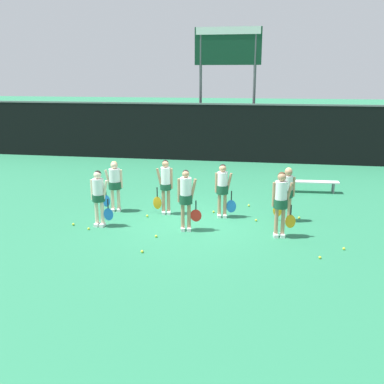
# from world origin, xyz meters

# --- Properties ---
(ground_plane) EXTENTS (140.00, 140.00, 0.00)m
(ground_plane) POSITION_xyz_m (0.00, 0.00, 0.00)
(ground_plane) COLOR #26724C
(fence_windscreen) EXTENTS (60.00, 0.08, 2.86)m
(fence_windscreen) POSITION_xyz_m (0.00, 9.69, 1.44)
(fence_windscreen) COLOR black
(fence_windscreen) RESTS_ON ground_plane
(scoreboard) EXTENTS (3.30, 0.15, 6.44)m
(scoreboard) POSITION_xyz_m (-0.05, 10.77, 4.97)
(scoreboard) COLOR #515156
(scoreboard) RESTS_ON ground_plane
(bench_courtside) EXTENTS (2.16, 0.48, 0.42)m
(bench_courtside) POSITION_xyz_m (3.65, 4.20, 0.37)
(bench_courtside) COLOR silver
(bench_courtside) RESTS_ON ground_plane
(player_0) EXTENTS (0.64, 0.36, 1.62)m
(player_0) POSITION_xyz_m (-2.52, -0.73, 0.96)
(player_0) COLOR beige
(player_0) RESTS_ON ground_plane
(player_1) EXTENTS (0.66, 0.36, 1.72)m
(player_1) POSITION_xyz_m (-0.03, -0.66, 1.01)
(player_1) COLOR tan
(player_1) RESTS_ON ground_plane
(player_2) EXTENTS (0.64, 0.37, 1.77)m
(player_2) POSITION_xyz_m (2.52, -0.73, 1.06)
(player_2) COLOR tan
(player_2) RESTS_ON ground_plane
(player_3) EXTENTS (0.66, 0.40, 1.61)m
(player_3) POSITION_xyz_m (-2.57, 0.75, 0.96)
(player_3) COLOR beige
(player_3) RESTS_ON ground_plane
(player_4) EXTENTS (0.60, 0.34, 1.70)m
(player_4) POSITION_xyz_m (-0.93, 0.73, 1.00)
(player_4) COLOR tan
(player_4) RESTS_ON ground_plane
(player_5) EXTENTS (0.64, 0.36, 1.64)m
(player_5) POSITION_xyz_m (0.83, 0.71, 0.96)
(player_5) COLOR tan
(player_5) RESTS_ON ground_plane
(player_6) EXTENTS (0.60, 0.32, 1.61)m
(player_6) POSITION_xyz_m (2.73, 0.65, 0.95)
(player_6) COLOR tan
(player_6) RESTS_ON ground_plane
(tennis_ball_0) EXTENTS (0.07, 0.07, 0.07)m
(tennis_ball_0) POSITION_xyz_m (-2.72, -1.10, 0.03)
(tennis_ball_0) COLOR #CCE033
(tennis_ball_0) RESTS_ON ground_plane
(tennis_ball_1) EXTENTS (0.07, 0.07, 0.07)m
(tennis_ball_1) POSITION_xyz_m (1.87, 0.46, 0.03)
(tennis_ball_1) COLOR #CCE033
(tennis_ball_1) RESTS_ON ground_plane
(tennis_ball_2) EXTENTS (0.07, 0.07, 0.07)m
(tennis_ball_2) POSITION_xyz_m (0.52, 1.08, 0.03)
(tennis_ball_2) COLOR #CCE033
(tennis_ball_2) RESTS_ON ground_plane
(tennis_ball_3) EXTENTS (0.07, 0.07, 0.07)m
(tennis_ball_3) POSITION_xyz_m (4.09, -1.42, 0.03)
(tennis_ball_3) COLOR #CCE033
(tennis_ball_3) RESTS_ON ground_plane
(tennis_ball_4) EXTENTS (0.07, 0.07, 0.07)m
(tennis_ball_4) POSITION_xyz_m (3.14, 0.92, 0.03)
(tennis_ball_4) COLOR #CCE033
(tennis_ball_4) RESTS_ON ground_plane
(tennis_ball_5) EXTENTS (0.07, 0.07, 0.07)m
(tennis_ball_5) POSITION_xyz_m (-1.42, 0.30, 0.04)
(tennis_ball_5) COLOR #CCE033
(tennis_ball_5) RESTS_ON ground_plane
(tennis_ball_6) EXTENTS (0.07, 0.07, 0.07)m
(tennis_ball_6) POSITION_xyz_m (3.45, -2.09, 0.03)
(tennis_ball_6) COLOR #CCE033
(tennis_ball_6) RESTS_ON ground_plane
(tennis_ball_7) EXTENTS (0.07, 0.07, 0.07)m
(tennis_ball_7) POSITION_xyz_m (-0.71, -1.36, 0.03)
(tennis_ball_7) COLOR #CCE033
(tennis_ball_7) RESTS_ON ground_plane
(tennis_ball_8) EXTENTS (0.07, 0.07, 0.07)m
(tennis_ball_8) POSITION_xyz_m (2.71, 1.46, 0.04)
(tennis_ball_8) COLOR #CCE033
(tennis_ball_8) RESTS_ON ground_plane
(tennis_ball_9) EXTENTS (0.07, 0.07, 0.07)m
(tennis_ball_9) POSITION_xyz_m (1.58, 1.97, 0.03)
(tennis_ball_9) COLOR #CCE033
(tennis_ball_9) RESTS_ON ground_plane
(tennis_ball_10) EXTENTS (0.07, 0.07, 0.07)m
(tennis_ball_10) POSITION_xyz_m (-0.78, -2.46, 0.04)
(tennis_ball_10) COLOR #CCE033
(tennis_ball_10) RESTS_ON ground_plane
(tennis_ball_11) EXTENTS (0.07, 0.07, 0.07)m
(tennis_ball_11) POSITION_xyz_m (-3.31, -0.82, 0.04)
(tennis_ball_11) COLOR #CCE033
(tennis_ball_11) RESTS_ON ground_plane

